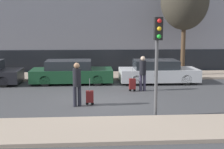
{
  "coord_description": "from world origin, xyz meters",
  "views": [
    {
      "loc": [
        -0.36,
        -13.27,
        3.32
      ],
      "look_at": [
        0.67,
        1.8,
        0.95
      ],
      "focal_mm": 50.0,
      "sensor_mm": 36.0,
      "label": 1
    }
  ],
  "objects_px": {
    "pedestrian_right": "(143,71)",
    "trolley_right": "(132,84)",
    "traffic_light": "(158,47)",
    "bare_tree_near_crossing": "(185,1)",
    "parked_car_1": "(71,72)",
    "pedestrian_left": "(77,82)",
    "parked_car_2": "(158,72)",
    "trolley_left": "(90,97)"
  },
  "relations": [
    {
      "from": "traffic_light",
      "to": "trolley_right",
      "type": "bearing_deg",
      "value": 93.23
    },
    {
      "from": "parked_car_2",
      "to": "pedestrian_right",
      "type": "distance_m",
      "value": 2.54
    },
    {
      "from": "pedestrian_right",
      "to": "traffic_light",
      "type": "height_order",
      "value": "traffic_light"
    },
    {
      "from": "trolley_left",
      "to": "pedestrian_right",
      "type": "xyz_separation_m",
      "value": [
        2.71,
        2.73,
        0.66
      ]
    },
    {
      "from": "parked_car_1",
      "to": "bare_tree_near_crossing",
      "type": "relative_size",
      "value": 0.7
    },
    {
      "from": "trolley_left",
      "to": "traffic_light",
      "type": "distance_m",
      "value": 3.84
    },
    {
      "from": "traffic_light",
      "to": "bare_tree_near_crossing",
      "type": "relative_size",
      "value": 0.54
    },
    {
      "from": "parked_car_2",
      "to": "pedestrian_left",
      "type": "xyz_separation_m",
      "value": [
        -4.49,
        -5.09,
        0.41
      ]
    },
    {
      "from": "pedestrian_right",
      "to": "bare_tree_near_crossing",
      "type": "xyz_separation_m",
      "value": [
        3.35,
        4.3,
        3.86
      ]
    },
    {
      "from": "trolley_left",
      "to": "pedestrian_right",
      "type": "height_order",
      "value": "pedestrian_right"
    },
    {
      "from": "pedestrian_left",
      "to": "trolley_right",
      "type": "height_order",
      "value": "pedestrian_left"
    },
    {
      "from": "bare_tree_near_crossing",
      "to": "parked_car_2",
      "type": "bearing_deg",
      "value": -134.57
    },
    {
      "from": "parked_car_2",
      "to": "trolley_right",
      "type": "bearing_deg",
      "value": -128.38
    },
    {
      "from": "pedestrian_left",
      "to": "trolley_left",
      "type": "bearing_deg",
      "value": 179.94
    },
    {
      "from": "pedestrian_left",
      "to": "bare_tree_near_crossing",
      "type": "height_order",
      "value": "bare_tree_near_crossing"
    },
    {
      "from": "parked_car_2",
      "to": "trolley_left",
      "type": "xyz_separation_m",
      "value": [
        -3.97,
        -4.91,
        -0.28
      ]
    },
    {
      "from": "parked_car_1",
      "to": "pedestrian_left",
      "type": "bearing_deg",
      "value": -83.95
    },
    {
      "from": "trolley_left",
      "to": "bare_tree_near_crossing",
      "type": "relative_size",
      "value": 0.17
    },
    {
      "from": "pedestrian_right",
      "to": "pedestrian_left",
      "type": "bearing_deg",
      "value": -148.26
    },
    {
      "from": "pedestrian_left",
      "to": "traffic_light",
      "type": "relative_size",
      "value": 0.5
    },
    {
      "from": "parked_car_2",
      "to": "traffic_light",
      "type": "bearing_deg",
      "value": -102.64
    },
    {
      "from": "trolley_left",
      "to": "parked_car_1",
      "type": "bearing_deg",
      "value": 101.95
    },
    {
      "from": "pedestrian_right",
      "to": "bare_tree_near_crossing",
      "type": "distance_m",
      "value": 6.68
    },
    {
      "from": "trolley_right",
      "to": "parked_car_2",
      "type": "bearing_deg",
      "value": 51.62
    },
    {
      "from": "parked_car_1",
      "to": "bare_tree_near_crossing",
      "type": "distance_m",
      "value": 8.53
    },
    {
      "from": "parked_car_2",
      "to": "pedestrian_left",
      "type": "relative_size",
      "value": 2.48
    },
    {
      "from": "trolley_left",
      "to": "pedestrian_left",
      "type": "bearing_deg",
      "value": -160.49
    },
    {
      "from": "pedestrian_left",
      "to": "bare_tree_near_crossing",
      "type": "bearing_deg",
      "value": -151.92
    },
    {
      "from": "parked_car_1",
      "to": "trolley_left",
      "type": "xyz_separation_m",
      "value": [
        1.08,
        -5.09,
        -0.28
      ]
    },
    {
      "from": "pedestrian_right",
      "to": "traffic_light",
      "type": "relative_size",
      "value": 0.49
    },
    {
      "from": "trolley_right",
      "to": "parked_car_1",
      "type": "bearing_deg",
      "value": 142.84
    },
    {
      "from": "pedestrian_right",
      "to": "trolley_right",
      "type": "height_order",
      "value": "pedestrian_right"
    },
    {
      "from": "bare_tree_near_crossing",
      "to": "traffic_light",
      "type": "bearing_deg",
      "value": -111.99
    },
    {
      "from": "parked_car_2",
      "to": "trolley_right",
      "type": "distance_m",
      "value": 2.91
    },
    {
      "from": "parked_car_1",
      "to": "traffic_light",
      "type": "xyz_separation_m",
      "value": [
        3.5,
        -7.06,
        1.95
      ]
    },
    {
      "from": "pedestrian_right",
      "to": "traffic_light",
      "type": "distance_m",
      "value": 4.96
    },
    {
      "from": "bare_tree_near_crossing",
      "to": "pedestrian_right",
      "type": "bearing_deg",
      "value": -127.96
    },
    {
      "from": "pedestrian_left",
      "to": "trolley_right",
      "type": "xyz_separation_m",
      "value": [
        2.68,
        2.82,
        -0.66
      ]
    },
    {
      "from": "traffic_light",
      "to": "bare_tree_near_crossing",
      "type": "height_order",
      "value": "bare_tree_near_crossing"
    },
    {
      "from": "parked_car_1",
      "to": "pedestrian_left",
      "type": "relative_size",
      "value": 2.55
    },
    {
      "from": "pedestrian_left",
      "to": "pedestrian_right",
      "type": "height_order",
      "value": "pedestrian_left"
    },
    {
      "from": "parked_car_1",
      "to": "trolley_right",
      "type": "relative_size",
      "value": 3.9
    }
  ]
}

